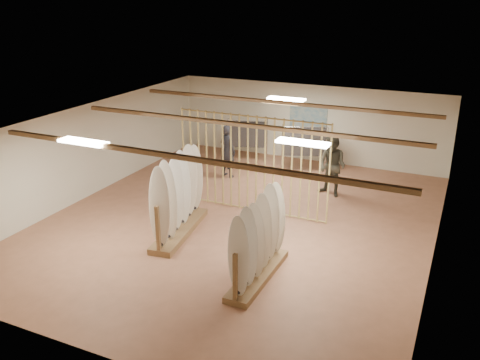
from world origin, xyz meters
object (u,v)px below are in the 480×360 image
at_px(clothing_rack_b, 305,142).
at_px(shopper_a, 228,147).
at_px(rack_left, 179,207).
at_px(clothing_rack_a, 247,134).
at_px(shopper_b, 332,162).
at_px(rack_right, 258,251).

height_order(clothing_rack_b, shopper_a, shopper_a).
height_order(rack_left, clothing_rack_b, rack_left).
bearing_deg(clothing_rack_a, shopper_b, -46.02).
bearing_deg(clothing_rack_b, shopper_a, -165.45).
distance_m(clothing_rack_a, shopper_b, 4.26).
xyz_separation_m(rack_left, shopper_b, (2.86, 4.22, 0.34)).
distance_m(rack_left, rack_right, 2.96).
bearing_deg(rack_left, clothing_rack_a, 89.12).
height_order(clothing_rack_a, shopper_a, shopper_a).
height_order(shopper_a, shopper_b, shopper_b).
xyz_separation_m(rack_left, clothing_rack_b, (1.40, 6.07, 0.32)).
xyz_separation_m(shopper_a, shopper_b, (3.63, -0.22, 0.06)).
relative_size(shopper_a, shopper_b, 0.95).
bearing_deg(clothing_rack_a, rack_left, -99.32).
bearing_deg(clothing_rack_b, shopper_b, -73.89).
xyz_separation_m(clothing_rack_b, shopper_a, (-2.17, -1.63, -0.04)).
bearing_deg(rack_right, clothing_rack_a, 115.86).
distance_m(rack_left, clothing_rack_b, 6.24).
height_order(rack_right, clothing_rack_a, rack_right).
bearing_deg(shopper_b, rack_left, -105.05).
bearing_deg(shopper_a, clothing_rack_a, -67.17).
distance_m(clothing_rack_a, clothing_rack_b, 2.27).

